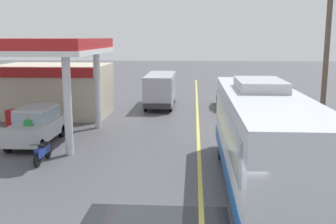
{
  "coord_description": "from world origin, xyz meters",
  "views": [
    {
      "loc": [
        -0.27,
        -8.91,
        5.17
      ],
      "look_at": [
        -1.5,
        10.0,
        1.6
      ],
      "focal_mm": 42.66,
      "sensor_mm": 36.0,
      "label": 1
    }
  ],
  "objects_px": {
    "coach_bus_main": "(263,141)",
    "car_at_pump": "(37,123)",
    "pedestrian_near_pump": "(29,130)",
    "motorcycle_parked_forecourt": "(43,152)",
    "minibus_opposing_lane": "(160,87)",
    "car_trailing_behind_bus": "(229,94)"
  },
  "relations": [
    {
      "from": "minibus_opposing_lane",
      "to": "car_at_pump",
      "type": "bearing_deg",
      "value": -115.14
    },
    {
      "from": "coach_bus_main",
      "to": "pedestrian_near_pump",
      "type": "distance_m",
      "value": 10.9
    },
    {
      "from": "minibus_opposing_lane",
      "to": "coach_bus_main",
      "type": "bearing_deg",
      "value": -73.53
    },
    {
      "from": "pedestrian_near_pump",
      "to": "car_trailing_behind_bus",
      "type": "xyz_separation_m",
      "value": [
        10.27,
        12.16,
        0.08
      ]
    },
    {
      "from": "minibus_opposing_lane",
      "to": "motorcycle_parked_forecourt",
      "type": "xyz_separation_m",
      "value": [
        -3.78,
        -13.96,
        -1.03
      ]
    },
    {
      "from": "coach_bus_main",
      "to": "minibus_opposing_lane",
      "type": "distance_m",
      "value": 17.08
    },
    {
      "from": "pedestrian_near_pump",
      "to": "car_trailing_behind_bus",
      "type": "bearing_deg",
      "value": 49.82
    },
    {
      "from": "car_at_pump",
      "to": "car_trailing_behind_bus",
      "type": "xyz_separation_m",
      "value": [
        10.31,
        11.15,
        0.0
      ]
    },
    {
      "from": "coach_bus_main",
      "to": "car_at_pump",
      "type": "distance_m",
      "value": 11.38
    },
    {
      "from": "car_at_pump",
      "to": "pedestrian_near_pump",
      "type": "height_order",
      "value": "car_at_pump"
    },
    {
      "from": "car_trailing_behind_bus",
      "to": "car_at_pump",
      "type": "bearing_deg",
      "value": -132.76
    },
    {
      "from": "minibus_opposing_lane",
      "to": "pedestrian_near_pump",
      "type": "distance_m",
      "value": 13.08
    },
    {
      "from": "car_at_pump",
      "to": "car_trailing_behind_bus",
      "type": "distance_m",
      "value": 15.19
    },
    {
      "from": "coach_bus_main",
      "to": "car_at_pump",
      "type": "height_order",
      "value": "coach_bus_main"
    },
    {
      "from": "coach_bus_main",
      "to": "motorcycle_parked_forecourt",
      "type": "xyz_separation_m",
      "value": [
        -8.62,
        2.42,
        -1.28
      ]
    },
    {
      "from": "minibus_opposing_lane",
      "to": "motorcycle_parked_forecourt",
      "type": "bearing_deg",
      "value": -105.14
    },
    {
      "from": "coach_bus_main",
      "to": "car_trailing_behind_bus",
      "type": "height_order",
      "value": "coach_bus_main"
    },
    {
      "from": "minibus_opposing_lane",
      "to": "motorcycle_parked_forecourt",
      "type": "height_order",
      "value": "minibus_opposing_lane"
    },
    {
      "from": "motorcycle_parked_forecourt",
      "to": "car_trailing_behind_bus",
      "type": "distance_m",
      "value": 16.69
    },
    {
      "from": "coach_bus_main",
      "to": "motorcycle_parked_forecourt",
      "type": "bearing_deg",
      "value": 164.33
    },
    {
      "from": "minibus_opposing_lane",
      "to": "motorcycle_parked_forecourt",
      "type": "relative_size",
      "value": 3.41
    },
    {
      "from": "coach_bus_main",
      "to": "pedestrian_near_pump",
      "type": "relative_size",
      "value": 6.65
    }
  ]
}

